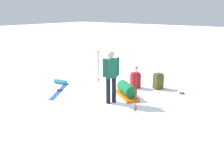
# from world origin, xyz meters

# --- Properties ---
(ground_plane) EXTENTS (80.00, 80.00, 0.00)m
(ground_plane) POSITION_xyz_m (0.00, 0.00, 0.00)
(ground_plane) COLOR white
(skier_standing) EXTENTS (0.52, 0.35, 1.70)m
(skier_standing) POSITION_xyz_m (0.83, 0.58, 0.95)
(skier_standing) COLOR black
(skier_standing) RESTS_ON ground_plane
(ski_pair_near) EXTENTS (1.68, 1.10, 0.05)m
(ski_pair_near) POSITION_xyz_m (1.09, -1.61, 0.01)
(ski_pair_near) COLOR #2956A7
(ski_pair_near) RESTS_ON ground_plane
(ski_pair_far) EXTENTS (1.59, 1.29, 0.05)m
(ski_pair_far) POSITION_xyz_m (-1.31, 2.14, 0.01)
(ski_pair_far) COLOR silver
(ski_pair_far) RESTS_ON ground_plane
(backpack_large_dark) EXTENTS (0.41, 0.39, 0.60)m
(backpack_large_dark) POSITION_xyz_m (-1.34, 1.18, 0.29)
(backpack_large_dark) COLOR #464217
(backpack_large_dark) RESTS_ON ground_plane
(backpack_bright) EXTENTS (0.41, 0.38, 0.61)m
(backpack_bright) POSITION_xyz_m (-0.90, 0.45, 0.30)
(backpack_bright) COLOR maroon
(backpack_bright) RESTS_ON ground_plane
(ski_poles_planted_near) EXTENTS (0.16, 0.10, 1.28)m
(ski_poles_planted_near) POSITION_xyz_m (-0.74, -1.26, 0.71)
(ski_poles_planted_near) COLOR black
(ski_poles_planted_near) RESTS_ON ground_plane
(ski_poles_planted_far) EXTENTS (0.21, 0.11, 1.36)m
(ski_poles_planted_far) POSITION_xyz_m (0.93, 1.56, 0.75)
(ski_poles_planted_far) COLOR maroon
(ski_poles_planted_far) RESTS_ON ground_plane
(gear_sled) EXTENTS (1.04, 1.25, 0.49)m
(gear_sled) POSITION_xyz_m (0.09, 0.69, 0.22)
(gear_sled) COLOR orange
(gear_sled) RESTS_ON ground_plane
(sleeping_mat_rolled) EXTENTS (0.27, 0.57, 0.18)m
(sleeping_mat_rolled) POSITION_xyz_m (0.48, -2.25, 0.09)
(sleeping_mat_rolled) COLOR teal
(sleeping_mat_rolled) RESTS_ON ground_plane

